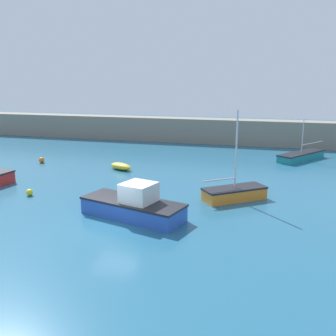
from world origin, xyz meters
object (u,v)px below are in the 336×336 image
Objects in this scene: motorboat_with_cabin at (134,205)px; mooring_buoy_orange at (42,160)px; sailboat_twin_hulled at (301,156)px; sailboat_tall_mast at (234,193)px; dinghy_near_pier at (121,166)px; mooring_buoy_yellow at (30,192)px.

mooring_buoy_orange is at bearing -23.70° from motorboat_with_cabin.
sailboat_twin_hulled is at bearing 18.39° from mooring_buoy_orange.
sailboat_tall_mast is 11.32× the size of mooring_buoy_orange.
mooring_buoy_orange is (-8.26, 0.56, -0.03)m from dinghy_near_pier.
mooring_buoy_yellow is (-18.51, -17.02, -0.16)m from sailboat_twin_hulled.
dinghy_near_pier is at bearing -26.07° from sailboat_twin_hulled.
mooring_buoy_yellow is at bearing -60.64° from mooring_buoy_orange.
sailboat_twin_hulled is 11.66× the size of mooring_buoy_orange.
motorboat_with_cabin is 17.41m from mooring_buoy_orange.
sailboat_twin_hulled reaches higher than mooring_buoy_yellow.
sailboat_twin_hulled is at bearing 42.59° from mooring_buoy_yellow.
dinghy_near_pier is 4.84× the size of mooring_buoy_orange.
sailboat_tall_mast is at bearing -18.82° from mooring_buoy_orange.
mooring_buoy_orange reaches higher than mooring_buoy_yellow.
dinghy_near_pier is 8.28m from mooring_buoy_orange.
sailboat_twin_hulled is 0.93× the size of motorboat_with_cabin.
motorboat_with_cabin reaches higher than mooring_buoy_yellow.
mooring_buoy_orange is at bearing 119.36° from mooring_buoy_yellow.
sailboat_tall_mast is 19.65m from mooring_buoy_orange.
dinghy_near_pier is at bearing 70.10° from mooring_buoy_yellow.
sailboat_twin_hulled is 1.03× the size of sailboat_tall_mast.
sailboat_twin_hulled is 2.41× the size of dinghy_near_pier.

